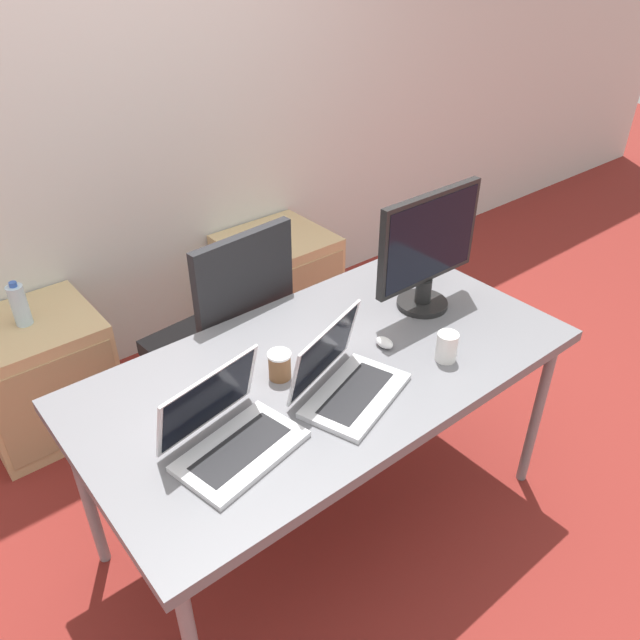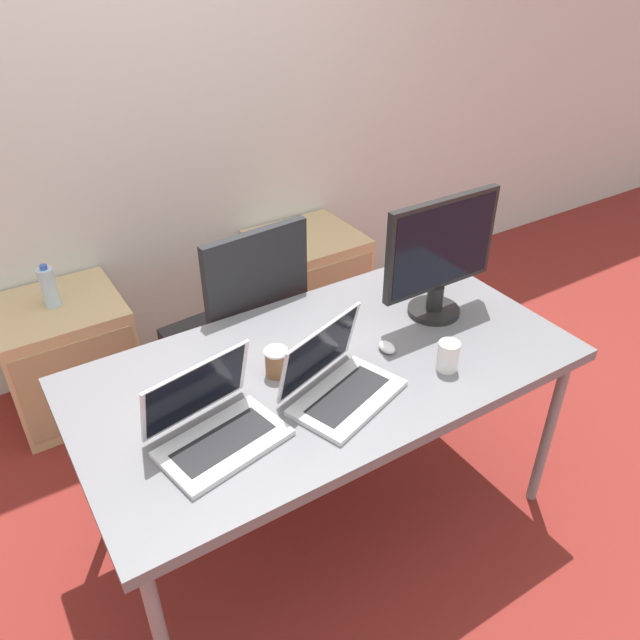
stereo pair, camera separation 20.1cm
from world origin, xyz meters
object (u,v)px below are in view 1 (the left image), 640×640
at_px(cabinet_right, 278,283).
at_px(water_bottle, 19,305).
at_px(coffee_cup_white, 447,347).
at_px(monitor, 428,249).
at_px(laptop_right, 345,380).
at_px(office_chair, 224,360).
at_px(cabinet_left, 42,375).
at_px(mouse, 384,343).
at_px(laptop_left, 230,433).
at_px(coffee_cup_brown, 280,365).

relative_size(cabinet_right, water_bottle, 2.78).
bearing_deg(coffee_cup_white, water_bottle, 123.47).
height_order(cabinet_right, monitor, monitor).
bearing_deg(water_bottle, laptop_right, -66.74).
bearing_deg(office_chair, water_bottle, 138.90).
distance_m(office_chair, coffee_cup_white, 1.06).
distance_m(office_chair, monitor, 1.02).
distance_m(cabinet_left, coffee_cup_white, 1.82).
relative_size(cabinet_left, coffee_cup_white, 5.45).
distance_m(cabinet_left, water_bottle, 0.37).
height_order(office_chair, coffee_cup_white, office_chair).
relative_size(cabinet_left, mouse, 7.96).
height_order(cabinet_left, cabinet_right, same).
distance_m(cabinet_left, laptop_left, 1.45).
xyz_separation_m(cabinet_left, monitor, (1.15, -1.17, 0.72)).
xyz_separation_m(cabinet_right, mouse, (-0.45, -1.27, 0.50)).
xyz_separation_m(water_bottle, laptop_right, (0.59, -1.37, 0.16)).
bearing_deg(coffee_cup_white, monitor, 56.14).
xyz_separation_m(cabinet_left, mouse, (0.85, -1.27, 0.50)).
height_order(water_bottle, coffee_cup_brown, coffee_cup_brown).
xyz_separation_m(laptop_left, coffee_cup_white, (0.77, -0.11, 0.00)).
xyz_separation_m(cabinet_right, laptop_left, (-1.11, -1.34, 0.53)).
bearing_deg(water_bottle, coffee_cup_white, -56.53).
relative_size(laptop_right, coffee_cup_white, 3.93).
relative_size(monitor, mouse, 6.72).
distance_m(office_chair, laptop_right, 0.93).
xyz_separation_m(mouse, coffee_cup_brown, (-0.38, 0.09, 0.03)).
bearing_deg(laptop_right, coffee_cup_white, -12.69).
distance_m(office_chair, water_bottle, 0.87).
bearing_deg(monitor, office_chair, 129.86).
xyz_separation_m(office_chair, monitor, (0.52, -0.63, 0.62)).
distance_m(laptop_right, monitor, 0.62).
height_order(coffee_cup_white, coffee_cup_brown, coffee_cup_white).
relative_size(office_chair, water_bottle, 5.21).
distance_m(monitor, mouse, 0.38).
distance_m(office_chair, laptop_left, 1.00).
height_order(laptop_right, mouse, laptop_right).
bearing_deg(laptop_left, cabinet_right, 50.23).
distance_m(monitor, coffee_cup_brown, 0.70).
bearing_deg(cabinet_right, laptop_left, -129.77).
bearing_deg(coffee_cup_white, office_chair, 110.26).
xyz_separation_m(water_bottle, mouse, (0.85, -1.27, 0.13)).
xyz_separation_m(laptop_left, coffee_cup_brown, (0.29, 0.16, -0.00)).
xyz_separation_m(water_bottle, monitor, (1.15, -1.17, 0.35)).
bearing_deg(laptop_left, water_bottle, 98.01).
height_order(mouse, coffee_cup_brown, coffee_cup_brown).
bearing_deg(monitor, cabinet_left, 134.47).
bearing_deg(cabinet_right, water_bottle, 179.90).
relative_size(cabinet_right, mouse, 7.96).
distance_m(mouse, coffee_cup_brown, 0.39).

